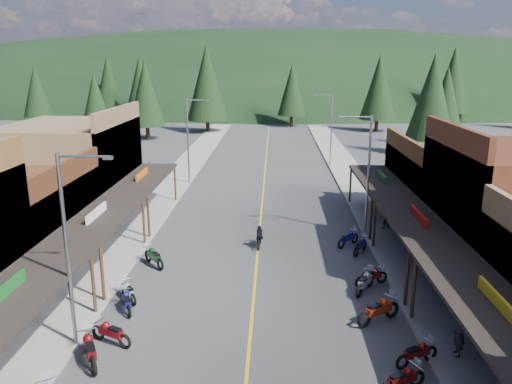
# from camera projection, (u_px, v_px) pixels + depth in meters

# --- Properties ---
(ground) EXTENTS (220.00, 220.00, 0.00)m
(ground) POSITION_uv_depth(u_px,v_px,m) (255.00, 285.00, 26.02)
(ground) COLOR #38383A
(ground) RESTS_ON ground
(centerline) EXTENTS (0.15, 90.00, 0.01)m
(centerline) POSITION_uv_depth(u_px,v_px,m) (263.00, 190.00, 45.35)
(centerline) COLOR gold
(centerline) RESTS_ON ground
(sidewalk_west) EXTENTS (3.40, 94.00, 0.15)m
(sidewalk_west) POSITION_uv_depth(u_px,v_px,m) (168.00, 188.00, 45.64)
(sidewalk_west) COLOR gray
(sidewalk_west) RESTS_ON ground
(sidewalk_east) EXTENTS (3.40, 94.00, 0.15)m
(sidewalk_east) POSITION_uv_depth(u_px,v_px,m) (359.00, 190.00, 45.02)
(sidewalk_east) COLOR gray
(sidewalk_east) RESTS_ON ground
(shop_west_2) EXTENTS (10.90, 9.00, 6.20)m
(shop_west_2) POSITION_uv_depth(u_px,v_px,m) (7.00, 225.00, 27.50)
(shop_west_2) COLOR #3F2111
(shop_west_2) RESTS_ON ground
(shop_west_3) EXTENTS (10.90, 10.20, 8.20)m
(shop_west_3) POSITION_uv_depth(u_px,v_px,m) (73.00, 171.00, 36.53)
(shop_west_3) COLOR brown
(shop_west_3) RESTS_ON ground
(shop_east_3) EXTENTS (10.90, 10.20, 6.20)m
(shop_east_3) POSITION_uv_depth(u_px,v_px,m) (452.00, 187.00, 35.81)
(shop_east_3) COLOR #4C2D16
(shop_east_3) RESTS_ON ground
(streetlight_0) EXTENTS (2.16, 0.18, 8.00)m
(streetlight_0) POSITION_uv_depth(u_px,v_px,m) (70.00, 243.00, 19.33)
(streetlight_0) COLOR gray
(streetlight_0) RESTS_ON ground
(streetlight_1) EXTENTS (2.16, 0.18, 8.00)m
(streetlight_1) POSITION_uv_depth(u_px,v_px,m) (189.00, 137.00, 46.40)
(streetlight_1) COLOR gray
(streetlight_1) RESTS_ON ground
(streetlight_2) EXTENTS (2.16, 0.18, 8.00)m
(streetlight_2) POSITION_uv_depth(u_px,v_px,m) (366.00, 170.00, 32.37)
(streetlight_2) COLOR gray
(streetlight_2) RESTS_ON ground
(streetlight_3) EXTENTS (2.16, 0.18, 8.00)m
(streetlight_3) POSITION_uv_depth(u_px,v_px,m) (330.00, 127.00, 53.64)
(streetlight_3) COLOR gray
(streetlight_3) RESTS_ON ground
(ridge_hill) EXTENTS (310.00, 140.00, 60.00)m
(ridge_hill) POSITION_uv_depth(u_px,v_px,m) (271.00, 99.00, 156.52)
(ridge_hill) COLOR black
(ridge_hill) RESTS_ON ground
(pine_0) EXTENTS (5.04, 5.04, 11.00)m
(pine_0) POSITION_uv_depth(u_px,v_px,m) (37.00, 90.00, 85.71)
(pine_0) COLOR black
(pine_0) RESTS_ON ground
(pine_1) EXTENTS (5.88, 5.88, 12.50)m
(pine_1) POSITION_uv_depth(u_px,v_px,m) (141.00, 84.00, 92.69)
(pine_1) COLOR black
(pine_1) RESTS_ON ground
(pine_2) EXTENTS (6.72, 6.72, 14.00)m
(pine_2) POSITION_uv_depth(u_px,v_px,m) (207.00, 83.00, 80.41)
(pine_2) COLOR black
(pine_2) RESTS_ON ground
(pine_3) EXTENTS (5.04, 5.04, 11.00)m
(pine_3) POSITION_uv_depth(u_px,v_px,m) (292.00, 90.00, 88.03)
(pine_3) COLOR black
(pine_3) RESTS_ON ground
(pine_4) EXTENTS (5.88, 5.88, 12.50)m
(pine_4) POSITION_uv_depth(u_px,v_px,m) (379.00, 87.00, 81.55)
(pine_4) COLOR black
(pine_4) RESTS_ON ground
(pine_5) EXTENTS (6.72, 6.72, 14.00)m
(pine_5) POSITION_uv_depth(u_px,v_px,m) (453.00, 80.00, 92.39)
(pine_5) COLOR black
(pine_5) RESTS_ON ground
(pine_7) EXTENTS (5.88, 5.88, 12.50)m
(pine_7) POSITION_uv_depth(u_px,v_px,m) (108.00, 83.00, 98.77)
(pine_7) COLOR black
(pine_7) RESTS_ON ground
(pine_8) EXTENTS (4.48, 4.48, 10.00)m
(pine_8) POSITION_uv_depth(u_px,v_px,m) (96.00, 104.00, 63.94)
(pine_8) COLOR black
(pine_8) RESTS_ON ground
(pine_9) EXTENTS (4.93, 4.93, 10.80)m
(pine_9) POSITION_uv_depth(u_px,v_px,m) (446.00, 99.00, 67.05)
(pine_9) COLOR black
(pine_9) RESTS_ON ground
(pine_10) EXTENTS (5.38, 5.38, 11.60)m
(pine_10) POSITION_uv_depth(u_px,v_px,m) (146.00, 93.00, 73.26)
(pine_10) COLOR black
(pine_10) RESTS_ON ground
(pine_11) EXTENTS (5.82, 5.82, 12.40)m
(pine_11) POSITION_uv_depth(u_px,v_px,m) (432.00, 97.00, 60.22)
(pine_11) COLOR black
(pine_11) RESTS_ON ground
(bike_west_4) EXTENTS (1.80, 2.42, 1.33)m
(bike_west_4) POSITION_uv_depth(u_px,v_px,m) (90.00, 348.00, 19.09)
(bike_west_4) COLOR maroon
(bike_west_4) RESTS_ON ground
(bike_west_5) EXTENTS (2.12, 1.49, 1.16)m
(bike_west_5) POSITION_uv_depth(u_px,v_px,m) (111.00, 332.00, 20.42)
(bike_west_5) COLOR maroon
(bike_west_5) RESTS_ON ground
(bike_west_6) EXTENTS (1.36, 1.96, 1.07)m
(bike_west_6) POSITION_uv_depth(u_px,v_px,m) (127.00, 301.00, 23.16)
(bike_west_6) COLOR navy
(bike_west_6) RESTS_ON ground
(bike_west_7) EXTENTS (1.60, 1.89, 1.07)m
(bike_west_7) POSITION_uv_depth(u_px,v_px,m) (128.00, 290.00, 24.21)
(bike_west_7) COLOR gray
(bike_west_7) RESTS_ON ground
(bike_west_8) EXTENTS (1.92, 2.12, 1.23)m
(bike_west_8) POSITION_uv_depth(u_px,v_px,m) (154.00, 256.00, 28.28)
(bike_west_8) COLOR #0B3713
(bike_west_8) RESTS_ON ground
(bike_east_4) EXTENTS (2.05, 1.49, 1.12)m
(bike_east_4) POSITION_uv_depth(u_px,v_px,m) (402.00, 378.00, 17.43)
(bike_east_4) COLOR #640D0D
(bike_east_4) RESTS_ON ground
(bike_east_5) EXTENTS (2.02, 1.47, 1.11)m
(bike_east_5) POSITION_uv_depth(u_px,v_px,m) (417.00, 352.00, 19.01)
(bike_east_5) COLOR maroon
(bike_east_5) RESTS_ON ground
(bike_east_6) EXTENTS (2.39, 1.94, 1.34)m
(bike_east_6) POSITION_uv_depth(u_px,v_px,m) (379.00, 309.00, 22.10)
(bike_east_6) COLOR red
(bike_east_6) RESTS_ON ground
(bike_east_7) EXTENTS (1.71, 2.17, 1.21)m
(bike_east_7) POSITION_uv_depth(u_px,v_px,m) (365.00, 281.00, 25.05)
(bike_east_7) COLOR #A8A8AD
(bike_east_7) RESTS_ON ground
(bike_east_8) EXTENTS (2.03, 1.45, 1.11)m
(bike_east_8) POSITION_uv_depth(u_px,v_px,m) (371.00, 276.00, 25.83)
(bike_east_8) COLOR maroon
(bike_east_8) RESTS_ON ground
(bike_east_9) EXTENTS (1.52, 1.98, 1.10)m
(bike_east_9) POSITION_uv_depth(u_px,v_px,m) (360.00, 245.00, 30.18)
(bike_east_9) COLOR navy
(bike_east_9) RESTS_ON ground
(bike_east_10) EXTENTS (1.86, 1.87, 1.13)m
(bike_east_10) POSITION_uv_depth(u_px,v_px,m) (348.00, 237.00, 31.38)
(bike_east_10) COLOR navy
(bike_east_10) RESTS_ON ground
(rider_on_bike) EXTENTS (0.73, 1.93, 1.45)m
(rider_on_bike) POSITION_uv_depth(u_px,v_px,m) (260.00, 238.00, 31.29)
(rider_on_bike) COLOR black
(rider_on_bike) RESTS_ON ground
(pedestrian_east_a) EXTENTS (0.48, 0.70, 1.87)m
(pedestrian_east_a) POSITION_uv_depth(u_px,v_px,m) (459.00, 334.00, 19.31)
(pedestrian_east_a) COLOR #252233
(pedestrian_east_a) RESTS_ON sidewalk_east
(pedestrian_east_b) EXTENTS (0.91, 0.81, 1.63)m
(pedestrian_east_b) POSITION_uv_depth(u_px,v_px,m) (384.00, 217.00, 34.23)
(pedestrian_east_b) COLOR brown
(pedestrian_east_b) RESTS_ON sidewalk_east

